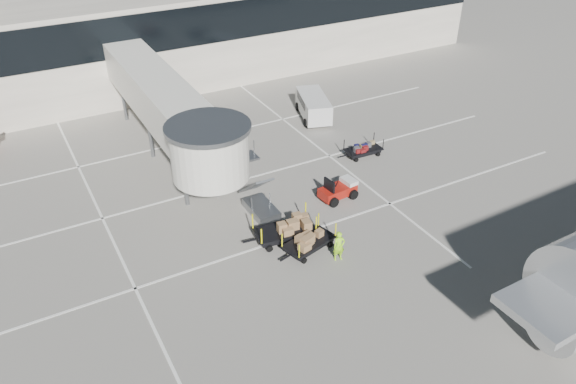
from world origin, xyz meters
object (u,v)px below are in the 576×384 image
box_cart_near (310,241)px  minivan (313,104)px  suitcase_cart (362,150)px  ground_worker (339,246)px  box_cart_far (284,230)px  baggage_tug (338,190)px

box_cart_near → minivan: (9.03, 14.75, 0.53)m
suitcase_cart → ground_worker: bearing=-128.8°
suitcase_cart → minivan: 7.34m
suitcase_cart → box_cart_near: 11.48m
box_cart_far → ground_worker: 3.44m
minivan → baggage_tug: bearing=-95.5°
ground_worker → minivan: bearing=76.3°
suitcase_cart → box_cart_far: 11.23m
suitcase_cart → minivan: size_ratio=0.63×
baggage_tug → box_cart_far: size_ratio=0.59×
box_cart_near → minivan: bearing=44.0°
box_cart_far → ground_worker: bearing=-52.9°
box_cart_near → ground_worker: bearing=-72.6°
ground_worker → minivan: minivan is taller
baggage_tug → ground_worker: (-3.31, -5.10, 0.31)m
suitcase_cart → box_cart_far: size_ratio=0.77×
box_cart_near → ground_worker: size_ratio=2.09×
box_cart_near → minivan: 17.30m
baggage_tug → box_cart_far: 5.44m
box_cart_near → ground_worker: 1.75m
baggage_tug → box_cart_far: (-5.01, -2.12, 0.05)m
baggage_tug → suitcase_cart: size_ratio=0.77×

